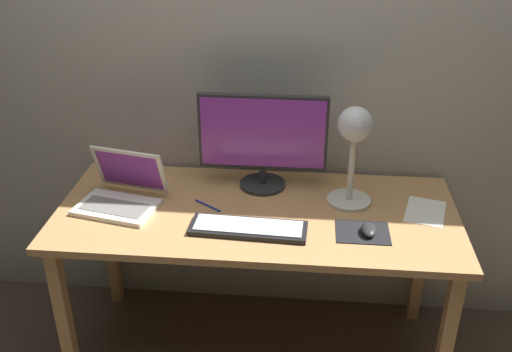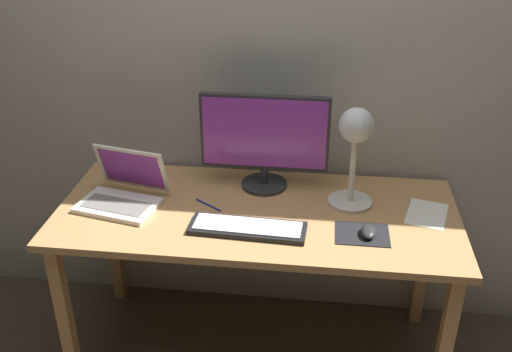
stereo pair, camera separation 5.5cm
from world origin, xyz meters
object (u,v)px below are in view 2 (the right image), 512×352
Objects in this scene: monitor at (265,138)px; keyboard_main at (248,228)px; desk_lamp at (355,140)px; mouse at (368,231)px; laptop at (125,188)px; pen at (208,205)px.

monitor is 0.42m from keyboard_main.
monitor is 1.29× the size of desk_lamp.
monitor reaches higher than keyboard_main.
monitor reaches higher than mouse.
laptop is 2.58× the size of pen.
pen is (0.35, -0.00, -0.06)m from laptop.
laptop is 3.76× the size of mouse.
keyboard_main is at bearing -146.83° from desk_lamp.
keyboard_main is 0.25m from pen.
keyboard_main is 3.19× the size of pen.
mouse is at bearing -75.16° from desk_lamp.
monitor is 0.61m from laptop.
desk_lamp is 0.36m from mouse.
keyboard_main reaches higher than pen.
keyboard_main is 1.24× the size of laptop.
mouse reaches higher than keyboard_main.
monitor is at bearing 141.39° from mouse.
pen is at bearing -136.76° from monitor.
pen is (-0.18, 0.16, -0.01)m from keyboard_main.
desk_lamp is at bearing -16.14° from monitor.
mouse is at bearing 2.36° from keyboard_main.
keyboard_main is at bearing -17.37° from laptop.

